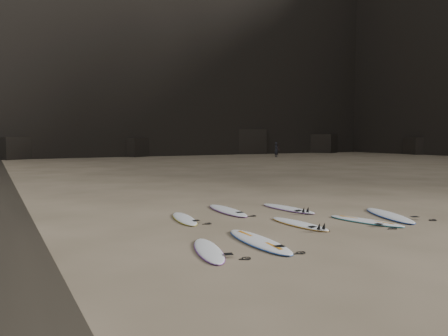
# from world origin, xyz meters

# --- Properties ---
(ground) EXTENTS (240.00, 240.00, 0.00)m
(ground) POSITION_xyz_m (0.00, 0.00, 0.00)
(ground) COLOR #897559
(ground) RESTS_ON ground
(headland) EXTENTS (170.00, 101.00, 63.47)m
(headland) POSITION_xyz_m (23.84, 48.78, 21.02)
(headland) COLOR black
(headland) RESTS_ON ground
(surfboard_0) EXTENTS (1.11, 2.27, 0.08)m
(surfboard_0) POSITION_xyz_m (-3.93, -0.96, 0.04)
(surfboard_0) COLOR white
(surfboard_0) RESTS_ON ground
(surfboard_1) EXTENTS (0.83, 2.79, 0.10)m
(surfboard_1) POSITION_xyz_m (-2.53, -0.81, 0.05)
(surfboard_1) COLOR white
(surfboard_1) RESTS_ON ground
(surfboard_2) EXTENTS (0.70, 2.32, 0.08)m
(surfboard_2) POSITION_xyz_m (-0.38, 0.41, 0.04)
(surfboard_2) COLOR white
(surfboard_2) RESTS_ON ground
(surfboard_3) EXTENTS (1.14, 2.43, 0.08)m
(surfboard_3) POSITION_xyz_m (1.62, -0.18, 0.04)
(surfboard_3) COLOR white
(surfboard_3) RESTS_ON ground
(surfboard_4) EXTENTS (1.60, 2.81, 0.10)m
(surfboard_4) POSITION_xyz_m (2.95, 0.12, 0.05)
(surfboard_4) COLOR white
(surfboard_4) RESTS_ON ground
(surfboard_5) EXTENTS (0.92, 2.30, 0.08)m
(surfboard_5) POSITION_xyz_m (-2.94, 2.70, 0.04)
(surfboard_5) COLOR white
(surfboard_5) RESTS_ON ground
(surfboard_6) EXTENTS (0.80, 2.68, 0.10)m
(surfboard_6) POSITION_xyz_m (-1.10, 3.35, 0.05)
(surfboard_6) COLOR white
(surfboard_6) RESTS_ON ground
(surfboard_7) EXTENTS (0.87, 2.54, 0.09)m
(surfboard_7) POSITION_xyz_m (0.94, 2.72, 0.04)
(surfboard_7) COLOR white
(surfboard_7) RESTS_ON ground
(person_a) EXTENTS (0.49, 0.70, 1.83)m
(person_a) POSITION_xyz_m (23.17, 35.05, 0.92)
(person_a) COLOR black
(person_a) RESTS_ON ground
(person_b) EXTENTS (0.93, 0.87, 1.52)m
(person_b) POSITION_xyz_m (26.33, 39.09, 0.76)
(person_b) COLOR black
(person_b) RESTS_ON ground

